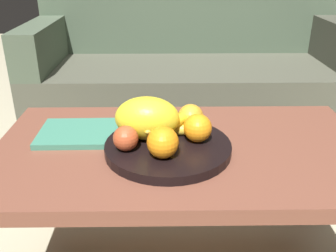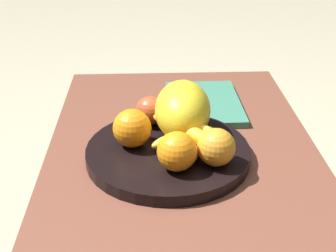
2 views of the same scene
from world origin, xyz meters
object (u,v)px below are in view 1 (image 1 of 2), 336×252
(orange_front, at_px, (163,142))
(couch, at_px, (190,77))
(orange_left, at_px, (198,128))
(coffee_table, at_px, (183,162))
(apple_left, at_px, (126,138))
(banana_bunch, at_px, (168,126))
(magazine, at_px, (83,133))
(fruit_bowl, at_px, (168,147))
(orange_right, at_px, (191,117))
(melon_large_front, at_px, (147,118))

(orange_front, bearing_deg, couch, 82.81)
(orange_left, bearing_deg, orange_front, -137.27)
(coffee_table, distance_m, apple_left, 0.20)
(banana_bunch, distance_m, magazine, 0.26)
(fruit_bowl, height_order, orange_right, orange_right)
(coffee_table, xyz_separation_m, orange_left, (0.04, -0.02, 0.12))
(melon_large_front, bearing_deg, orange_right, 25.07)
(coffee_table, height_order, magazine, magazine)
(couch, relative_size, orange_left, 22.46)
(magazine, bearing_deg, couch, 69.09)
(couch, bearing_deg, melon_large_front, -99.92)
(banana_bunch, bearing_deg, fruit_bowl, -89.00)
(orange_right, height_order, banana_bunch, orange_right)
(orange_front, bearing_deg, orange_left, 42.73)
(coffee_table, distance_m, couch, 1.13)
(fruit_bowl, distance_m, apple_left, 0.12)
(couch, bearing_deg, apple_left, -101.81)
(coffee_table, xyz_separation_m, magazine, (-0.29, 0.07, 0.06))
(melon_large_front, distance_m, orange_front, 0.11)
(melon_large_front, relative_size, orange_right, 2.35)
(orange_left, height_order, magazine, orange_left)
(orange_left, bearing_deg, apple_left, -165.58)
(orange_front, bearing_deg, coffee_table, 61.95)
(orange_front, bearing_deg, orange_right, 63.89)
(orange_left, bearing_deg, couch, 86.86)
(melon_large_front, distance_m, apple_left, 0.09)
(magazine, bearing_deg, banana_bunch, -14.65)
(fruit_bowl, xyz_separation_m, apple_left, (-0.11, -0.03, 0.05))
(fruit_bowl, distance_m, melon_large_front, 0.10)
(coffee_table, relative_size, banana_bunch, 6.58)
(couch, distance_m, fruit_bowl, 1.18)
(coffee_table, relative_size, melon_large_front, 6.01)
(magazine, bearing_deg, orange_left, -15.94)
(couch, bearing_deg, orange_left, -93.14)
(melon_large_front, distance_m, orange_right, 0.13)
(apple_left, xyz_separation_m, magazine, (-0.14, 0.14, -0.05))
(fruit_bowl, bearing_deg, melon_large_front, 149.54)
(orange_front, bearing_deg, melon_large_front, 111.62)
(melon_large_front, relative_size, apple_left, 2.66)
(banana_bunch, bearing_deg, orange_right, 36.13)
(orange_left, distance_m, magazine, 0.34)
(coffee_table, height_order, fruit_bowl, fruit_bowl)
(fruit_bowl, xyz_separation_m, magazine, (-0.25, 0.10, -0.00))
(melon_large_front, distance_m, magazine, 0.22)
(melon_large_front, bearing_deg, orange_front, -68.38)
(coffee_table, relative_size, orange_left, 13.74)
(orange_right, relative_size, apple_left, 1.13)
(orange_front, bearing_deg, apple_left, 158.24)
(couch, relative_size, apple_left, 26.13)
(orange_front, bearing_deg, fruit_bowl, 79.26)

